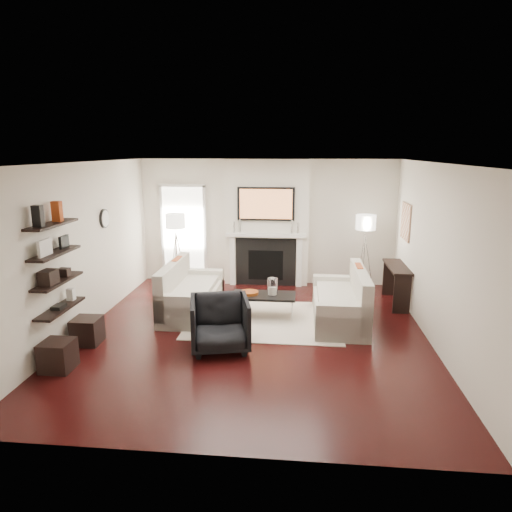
# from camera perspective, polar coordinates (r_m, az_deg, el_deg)

# --- Properties ---
(room_envelope) EXTENTS (6.00, 6.00, 6.00)m
(room_envelope) POSITION_cam_1_polar(r_m,az_deg,el_deg) (7.01, -0.48, 0.48)
(room_envelope) COLOR black
(room_envelope) RESTS_ON ground
(chimney_breast) EXTENTS (1.80, 0.25, 2.70)m
(chimney_breast) POSITION_cam_1_polar(r_m,az_deg,el_deg) (9.82, 1.31, 4.14)
(chimney_breast) COLOR silver
(chimney_breast) RESTS_ON floor
(fireplace_surround) EXTENTS (1.30, 0.02, 1.04)m
(fireplace_surround) POSITION_cam_1_polar(r_m,az_deg,el_deg) (9.86, 1.23, -0.75)
(fireplace_surround) COLOR black
(fireplace_surround) RESTS_ON floor
(firebox) EXTENTS (0.75, 0.02, 0.65)m
(firebox) POSITION_cam_1_polar(r_m,az_deg,el_deg) (9.87, 1.22, -1.15)
(firebox) COLOR black
(firebox) RESTS_ON floor
(mantel_pilaster_l) EXTENTS (0.12, 0.08, 1.10)m
(mantel_pilaster_l) POSITION_cam_1_polar(r_m,az_deg,el_deg) (9.90, -2.95, -0.52)
(mantel_pilaster_l) COLOR white
(mantel_pilaster_l) RESTS_ON floor
(mantel_pilaster_r) EXTENTS (0.12, 0.08, 1.10)m
(mantel_pilaster_r) POSITION_cam_1_polar(r_m,az_deg,el_deg) (9.79, 5.42, -0.72)
(mantel_pilaster_r) COLOR white
(mantel_pilaster_r) RESTS_ON floor
(mantel_shelf) EXTENTS (1.70, 0.18, 0.07)m
(mantel_shelf) POSITION_cam_1_polar(r_m,az_deg,el_deg) (9.68, 1.22, 2.63)
(mantel_shelf) COLOR white
(mantel_shelf) RESTS_ON chimney_breast
(tv_body) EXTENTS (1.20, 0.06, 0.70)m
(tv_body) POSITION_cam_1_polar(r_m,az_deg,el_deg) (9.61, 1.25, 6.53)
(tv_body) COLOR black
(tv_body) RESTS_ON chimney_breast
(tv_screen) EXTENTS (1.10, 0.00, 0.62)m
(tv_screen) POSITION_cam_1_polar(r_m,az_deg,el_deg) (9.57, 1.24, 6.51)
(tv_screen) COLOR #BF723F
(tv_screen) RESTS_ON tv_body
(candlestick_l_tall) EXTENTS (0.04, 0.04, 0.30)m
(candlestick_l_tall) POSITION_cam_1_polar(r_m,az_deg,el_deg) (9.72, -2.01, 3.77)
(candlestick_l_tall) COLOR silver
(candlestick_l_tall) RESTS_ON mantel_shelf
(candlestick_l_short) EXTENTS (0.04, 0.04, 0.24)m
(candlestick_l_short) POSITION_cam_1_polar(r_m,az_deg,el_deg) (9.74, -2.77, 3.61)
(candlestick_l_short) COLOR silver
(candlestick_l_short) RESTS_ON mantel_shelf
(candlestick_r_tall) EXTENTS (0.04, 0.04, 0.30)m
(candlestick_r_tall) POSITION_cam_1_polar(r_m,az_deg,el_deg) (9.63, 4.50, 3.66)
(candlestick_r_tall) COLOR silver
(candlestick_r_tall) RESTS_ON mantel_shelf
(candlestick_r_short) EXTENTS (0.04, 0.04, 0.24)m
(candlestick_r_short) POSITION_cam_1_polar(r_m,az_deg,el_deg) (9.64, 5.27, 3.46)
(candlestick_r_short) COLOR silver
(candlestick_r_short) RESTS_ON mantel_shelf
(hallway_panel) EXTENTS (0.90, 0.02, 2.10)m
(hallway_panel) POSITION_cam_1_polar(r_m,az_deg,el_deg) (10.28, -9.00, 2.69)
(hallway_panel) COLOR white
(hallway_panel) RESTS_ON floor
(door_trim_l) EXTENTS (0.06, 0.06, 2.16)m
(door_trim_l) POSITION_cam_1_polar(r_m,az_deg,el_deg) (10.39, -11.59, 2.70)
(door_trim_l) COLOR white
(door_trim_l) RESTS_ON floor
(door_trim_r) EXTENTS (0.06, 0.06, 2.16)m
(door_trim_r) POSITION_cam_1_polar(r_m,az_deg,el_deg) (10.15, -6.40, 2.64)
(door_trim_r) COLOR white
(door_trim_r) RESTS_ON floor
(door_trim_top) EXTENTS (1.02, 0.06, 0.06)m
(door_trim_top) POSITION_cam_1_polar(r_m,az_deg,el_deg) (10.12, -9.25, 8.69)
(door_trim_top) COLOR white
(door_trim_top) RESTS_ON wall_back
(rug) EXTENTS (2.60, 2.00, 0.01)m
(rug) POSITION_cam_1_polar(r_m,az_deg,el_deg) (8.00, 1.10, -7.97)
(rug) COLOR beige
(rug) RESTS_ON floor
(loveseat_left_base) EXTENTS (0.85, 1.80, 0.42)m
(loveseat_left_base) POSITION_cam_1_polar(r_m,az_deg,el_deg) (8.35, -7.97, -5.68)
(loveseat_left_base) COLOR beige
(loveseat_left_base) RESTS_ON floor
(loveseat_left_back) EXTENTS (0.18, 1.80, 0.80)m
(loveseat_left_back) POSITION_cam_1_polar(r_m,az_deg,el_deg) (8.34, -10.29, -3.52)
(loveseat_left_back) COLOR beige
(loveseat_left_back) RESTS_ON floor
(loveseat_left_arm_n) EXTENTS (0.85, 0.18, 0.60)m
(loveseat_left_arm_n) POSITION_cam_1_polar(r_m,az_deg,el_deg) (7.58, -9.43, -6.99)
(loveseat_left_arm_n) COLOR beige
(loveseat_left_arm_n) RESTS_ON floor
(loveseat_left_arm_s) EXTENTS (0.85, 0.18, 0.60)m
(loveseat_left_arm_s) POSITION_cam_1_polar(r_m,az_deg,el_deg) (9.07, -6.80, -3.51)
(loveseat_left_arm_s) COLOR beige
(loveseat_left_arm_s) RESTS_ON floor
(loveseat_left_cushion) EXTENTS (0.63, 1.44, 0.10)m
(loveseat_left_cushion) POSITION_cam_1_polar(r_m,az_deg,el_deg) (8.26, -7.69, -3.99)
(loveseat_left_cushion) COLOR beige
(loveseat_left_cushion) RESTS_ON loveseat_left_base
(pillow_left_orange) EXTENTS (0.10, 0.42, 0.42)m
(pillow_left_orange) POSITION_cam_1_polar(r_m,az_deg,el_deg) (8.56, -9.80, -1.64)
(pillow_left_orange) COLOR #9C3A13
(pillow_left_orange) RESTS_ON loveseat_left_cushion
(pillow_left_charcoal) EXTENTS (0.10, 0.40, 0.40)m
(pillow_left_charcoal) POSITION_cam_1_polar(r_m,az_deg,el_deg) (8.01, -10.92, -2.80)
(pillow_left_charcoal) COLOR black
(pillow_left_charcoal) RESTS_ON loveseat_left_cushion
(loveseat_right_base) EXTENTS (0.85, 1.80, 0.42)m
(loveseat_right_base) POSITION_cam_1_polar(r_m,az_deg,el_deg) (7.96, 10.34, -6.73)
(loveseat_right_base) COLOR beige
(loveseat_right_base) RESTS_ON floor
(loveseat_right_back) EXTENTS (0.18, 1.80, 0.80)m
(loveseat_right_back) POSITION_cam_1_polar(r_m,az_deg,el_deg) (7.89, 12.86, -4.60)
(loveseat_right_back) COLOR beige
(loveseat_right_back) RESTS_ON floor
(loveseat_right_arm_n) EXTENTS (0.85, 0.18, 0.60)m
(loveseat_right_arm_n) POSITION_cam_1_polar(r_m,az_deg,el_deg) (7.17, 10.87, -8.25)
(loveseat_right_arm_n) COLOR beige
(loveseat_right_arm_n) RESTS_ON floor
(loveseat_right_arm_s) EXTENTS (0.85, 0.18, 0.60)m
(loveseat_right_arm_s) POSITION_cam_1_polar(r_m,az_deg,el_deg) (8.70, 9.95, -4.36)
(loveseat_right_arm_s) COLOR beige
(loveseat_right_arm_s) RESTS_ON floor
(loveseat_right_cushion) EXTENTS (0.63, 1.44, 0.10)m
(loveseat_right_cushion) POSITION_cam_1_polar(r_m,az_deg,el_deg) (7.87, 10.05, -4.94)
(loveseat_right_cushion) COLOR beige
(loveseat_right_cushion) RESTS_ON loveseat_right_base
(pillow_right_orange) EXTENTS (0.10, 0.42, 0.42)m
(pillow_right_orange) POSITION_cam_1_polar(r_m,az_deg,el_deg) (8.12, 12.68, -2.58)
(pillow_right_orange) COLOR #9C3A13
(pillow_right_orange) RESTS_ON loveseat_right_cushion
(pillow_right_charcoal) EXTENTS (0.10, 0.40, 0.40)m
(pillow_right_charcoal) POSITION_cam_1_polar(r_m,az_deg,el_deg) (7.55, 13.21, -3.88)
(pillow_right_charcoal) COLOR black
(pillow_right_charcoal) RESTS_ON loveseat_right_cushion
(coffee_table) EXTENTS (1.10, 0.55, 0.04)m
(coffee_table) POSITION_cam_1_polar(r_m,az_deg,el_deg) (8.00, 0.98, -4.97)
(coffee_table) COLOR black
(coffee_table) RESTS_ON floor
(coffee_leg_nw) EXTENTS (0.02, 0.02, 0.38)m
(coffee_leg_nw) POSITION_cam_1_polar(r_m,az_deg,el_deg) (7.91, -2.79, -6.79)
(coffee_leg_nw) COLOR silver
(coffee_leg_nw) RESTS_ON floor
(coffee_leg_ne) EXTENTS (0.02, 0.02, 0.38)m
(coffee_leg_ne) POSITION_cam_1_polar(r_m,az_deg,el_deg) (7.84, 4.52, -7.03)
(coffee_leg_ne) COLOR silver
(coffee_leg_ne) RESTS_ON floor
(coffee_leg_sw) EXTENTS (0.02, 0.02, 0.38)m
(coffee_leg_sw) POSITION_cam_1_polar(r_m,az_deg,el_deg) (8.32, -2.35, -5.77)
(coffee_leg_sw) COLOR silver
(coffee_leg_sw) RESTS_ON floor
(coffee_leg_se) EXTENTS (0.02, 0.02, 0.38)m
(coffee_leg_se) POSITION_cam_1_polar(r_m,az_deg,el_deg) (8.25, 4.59, -5.98)
(coffee_leg_se) COLOR silver
(coffee_leg_se) RESTS_ON floor
(hurricane_glass) EXTENTS (0.18, 0.18, 0.32)m
(hurricane_glass) POSITION_cam_1_polar(r_m,az_deg,el_deg) (7.94, 2.07, -3.90)
(hurricane_glass) COLOR white
(hurricane_glass) RESTS_ON coffee_table
(hurricane_candle) EXTENTS (0.10, 0.10, 0.14)m
(hurricane_candle) POSITION_cam_1_polar(r_m,az_deg,el_deg) (7.96, 2.07, -4.35)
(hurricane_candle) COLOR white
(hurricane_candle) RESTS_ON coffee_table
(copper_bowl) EXTENTS (0.31, 0.31, 0.05)m
(copper_bowl) POSITION_cam_1_polar(r_m,az_deg,el_deg) (8.01, -0.80, -4.61)
(copper_bowl) COLOR #BF5A1F
(copper_bowl) RESTS_ON coffee_table
(armchair) EXTENTS (1.00, 0.95, 0.86)m
(armchair) POSITION_cam_1_polar(r_m,az_deg,el_deg) (6.78, -4.54, -8.11)
(armchair) COLOR black
(armchair) RESTS_ON floor
(lamp_left_post) EXTENTS (0.02, 0.02, 1.20)m
(lamp_left_post) POSITION_cam_1_polar(r_m,az_deg,el_deg) (9.76, -9.86, -0.60)
(lamp_left_post) COLOR silver
(lamp_left_post) RESTS_ON floor
(lamp_left_shade) EXTENTS (0.40, 0.40, 0.30)m
(lamp_left_shade) POSITION_cam_1_polar(r_m,az_deg,el_deg) (9.60, -10.05, 4.34)
(lamp_left_shade) COLOR white
(lamp_left_shade) RESTS_ON lamp_left_post
(lamp_left_leg_a) EXTENTS (0.25, 0.02, 1.23)m
(lamp_left_leg_a) POSITION_cam_1_polar(r_m,az_deg,el_deg) (9.73, -9.23, -0.62)
(lamp_left_leg_a) COLOR silver
(lamp_left_leg_a) RESTS_ON floor
(lamp_left_leg_b) EXTENTS (0.14, 0.22, 1.23)m
(lamp_left_leg_b) POSITION_cam_1_polar(r_m,az_deg,el_deg) (9.86, -10.02, -0.46)
(lamp_left_leg_b) COLOR silver
(lamp_left_leg_b) RESTS_ON floor
(lamp_left_leg_c) EXTENTS (0.14, 0.22, 1.23)m
(lamp_left_leg_c) POSITION_cam_1_polar(r_m,az_deg,el_deg) (9.69, -10.32, -0.72)
(lamp_left_leg_c) COLOR silver
(lamp_left_leg_c) RESTS_ON floor
(lamp_right_post) EXTENTS (0.02, 0.02, 1.20)m
(lamp_right_post) POSITION_cam_1_polar(r_m,az_deg,el_deg) (9.70, 13.30, -0.85)
(lamp_right_post) COLOR silver
(lamp_right_post) RESTS_ON floor
(lamp_right_shade) EXTENTS (0.40, 0.40, 0.30)m
(lamp_right_shade) POSITION_cam_1_polar(r_m,az_deg,el_deg) (9.54, 13.56, 4.12)
(lamp_right_shade) COLOR white
(lamp_right_shade) RESTS_ON lamp_right_post
(lamp_right_leg_a) EXTENTS (0.25, 0.02, 1.23)m
(lamp_right_leg_a) POSITION_cam_1_polar(r_m,az_deg,el_deg) (9.72, 13.94, -0.86)
(lamp_right_leg_a) COLOR silver
(lamp_right_leg_a) RESTS_ON floor
(lamp_right_leg_b) EXTENTS (0.14, 0.22, 1.23)m
(lamp_right_leg_b) POSITION_cam_1_polar(r_m,az_deg,el_deg) (9.79, 12.91, -0.71)
(lamp_right_leg_b) COLOR silver
(lamp_right_leg_b) RESTS_ON floor
(lamp_right_leg_c) EXTENTS (0.14, 0.22, 1.23)m
(lamp_right_leg_c) POSITION_cam_1_polar(r_m,az_deg,el_deg) (9.60, 13.04, -0.98)
(lamp_right_leg_c) COLOR silver
(lamp_right_leg_c) RESTS_ON floor
(console_top) EXTENTS (0.35, 1.20, 0.04)m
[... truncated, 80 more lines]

